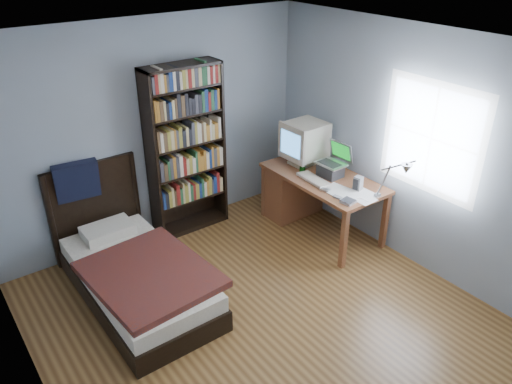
# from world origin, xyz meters

# --- Properties ---
(room) EXTENTS (4.20, 4.24, 2.50)m
(room) POSITION_xyz_m (0.03, -0.00, 1.25)
(room) COLOR brown
(room) RESTS_ON ground
(desk) EXTENTS (0.75, 1.49, 0.73)m
(desk) POSITION_xyz_m (1.50, 1.31, 0.41)
(desk) COLOR brown
(desk) RESTS_ON floor
(crt_monitor) EXTENTS (0.47, 0.44, 0.53)m
(crt_monitor) POSITION_xyz_m (1.56, 1.32, 1.03)
(crt_monitor) COLOR beige
(crt_monitor) RESTS_ON desk
(laptop) EXTENTS (0.33, 0.33, 0.39)m
(laptop) POSITION_xyz_m (1.59, 0.87, 0.84)
(laptop) COLOR #2D2D30
(laptop) RESTS_ON desk
(desk_lamp) EXTENTS (0.22, 0.48, 0.57)m
(desk_lamp) POSITION_xyz_m (1.52, -0.14, 1.19)
(desk_lamp) COLOR #99999E
(desk_lamp) RESTS_ON desk
(keyboard) EXTENTS (0.19, 0.44, 0.04)m
(keyboard) POSITION_xyz_m (1.34, 0.90, 0.74)
(keyboard) COLOR #BCB09D
(keyboard) RESTS_ON desk
(speaker) EXTENTS (0.10, 0.10, 0.16)m
(speaker) POSITION_xyz_m (1.57, 0.44, 0.81)
(speaker) COLOR gray
(speaker) RESTS_ON desk
(soda_can) EXTENTS (0.07, 0.07, 0.13)m
(soda_can) POSITION_xyz_m (1.41, 1.17, 0.79)
(soda_can) COLOR #083106
(soda_can) RESTS_ON desk
(mouse) EXTENTS (0.06, 0.10, 0.04)m
(mouse) POSITION_xyz_m (1.48, 1.24, 0.75)
(mouse) COLOR silver
(mouse) RESTS_ON desk
(phone_silver) EXTENTS (0.09, 0.12, 0.02)m
(phone_silver) POSITION_xyz_m (1.27, 0.64, 0.74)
(phone_silver) COLOR #B4B5B9
(phone_silver) RESTS_ON desk
(phone_grey) EXTENTS (0.07, 0.10, 0.02)m
(phone_grey) POSITION_xyz_m (1.26, 0.44, 0.74)
(phone_grey) COLOR gray
(phone_grey) RESTS_ON desk
(external_drive) EXTENTS (0.15, 0.15, 0.03)m
(external_drive) POSITION_xyz_m (1.28, 0.30, 0.74)
(external_drive) COLOR gray
(external_drive) RESTS_ON desk
(bookshelf) EXTENTS (0.90, 0.30, 2.00)m
(bookshelf) POSITION_xyz_m (0.30, 1.94, 1.00)
(bookshelf) COLOR black
(bookshelf) RESTS_ON floor
(bed) EXTENTS (1.10, 2.03, 1.16)m
(bed) POSITION_xyz_m (-0.80, 1.14, 0.26)
(bed) COLOR black
(bed) RESTS_ON floor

